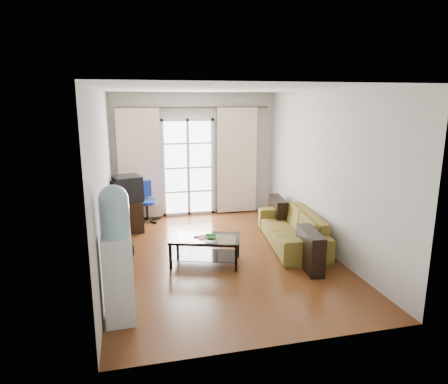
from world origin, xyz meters
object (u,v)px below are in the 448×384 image
at_px(coffee_table, 205,246).
at_px(task_chair, 147,210).
at_px(tv_stand, 128,214).
at_px(sofa, 292,228).
at_px(water_cooler, 117,253).
at_px(crt_tv, 126,189).

relative_size(coffee_table, task_chair, 1.42).
bearing_deg(coffee_table, tv_stand, 119.81).
xyz_separation_m(sofa, task_chair, (-2.45, 2.06, -0.05)).
bearing_deg(tv_stand, sofa, -34.82).
bearing_deg(water_cooler, task_chair, 80.66).
distance_m(sofa, crt_tv, 3.28).
bearing_deg(coffee_table, crt_tv, 120.59).
bearing_deg(coffee_table, water_cooler, -131.28).
bearing_deg(task_chair, sofa, -56.29).
height_order(sofa, crt_tv, crt_tv).
height_order(sofa, water_cooler, water_cooler).
xyz_separation_m(tv_stand, task_chair, (0.40, 0.45, -0.05)).
bearing_deg(tv_stand, task_chair, 43.39).
height_order(sofa, tv_stand, sofa).
height_order(tv_stand, water_cooler, water_cooler).
height_order(coffee_table, crt_tv, crt_tv).
relative_size(sofa, coffee_table, 1.80).
xyz_separation_m(crt_tv, water_cooler, (-0.10, -3.48, 0.02)).
bearing_deg(crt_tv, water_cooler, -106.42).
relative_size(sofa, task_chair, 2.55).
distance_m(sofa, task_chair, 3.20).
bearing_deg(sofa, tv_stand, -111.98).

